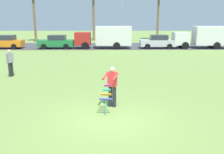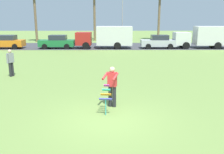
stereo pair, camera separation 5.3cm
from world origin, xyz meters
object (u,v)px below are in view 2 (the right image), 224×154
parked_car_silver (159,42)px  person_walker_near (11,62)px  parked_car_orange (6,42)px  parked_truck_red_cab (108,37)px  parked_car_green (57,42)px  parked_truck_white_box (206,37)px  person_kite_flyer (112,85)px  streetlight_pole (122,15)px  kite_held (106,95)px

parked_car_silver → person_walker_near: bearing=-130.3°
parked_car_orange → parked_truck_red_cab: parked_truck_red_cab is taller
parked_car_green → parked_truck_white_box: bearing=0.0°
person_kite_flyer → parked_car_green: 20.93m
streetlight_pole → parked_truck_white_box: bearing=-38.3°
kite_held → person_walker_near: size_ratio=0.65×
kite_held → parked_car_orange: (-12.29, 20.66, 0.03)m
parked_car_orange → parked_car_green: size_ratio=1.00×
parked_truck_white_box → person_walker_near: 22.90m
parked_car_silver → parked_truck_white_box: 5.68m
parked_car_orange → person_kite_flyer: bearing=-57.8°
streetlight_pole → parked_truck_red_cab: bearing=-105.6°
kite_held → parked_car_orange: parked_car_orange is taller
parked_car_silver → streetlight_pole: bearing=117.7°
parked_truck_red_cab → parked_truck_white_box: same height
person_kite_flyer → streetlight_pole: size_ratio=0.25×
parked_car_silver → person_walker_near: 18.84m
kite_held → parked_truck_white_box: bearing=60.5°
parked_truck_red_cab → parked_truck_white_box: 11.80m
parked_car_green → parked_truck_red_cab: size_ratio=0.63×
parked_car_orange → parked_car_silver: bearing=-0.0°
kite_held → streetlight_pole: 28.56m
parked_truck_red_cab → parked_car_green: bearing=-180.0°
parked_car_green → streetlight_pole: 11.67m
kite_held → parked_truck_white_box: (11.68, 20.66, 0.66)m
person_walker_near → streetlight_pole: bearing=69.6°
parked_truck_red_cab → parked_truck_white_box: bearing=0.0°
streetlight_pole → person_walker_near: 23.67m
kite_held → parked_car_silver: bearing=73.7°
kite_held → person_walker_near: person_walker_near is taller
parked_car_orange → parked_car_green: 6.10m
parked_truck_red_cab → streetlight_pole: size_ratio=0.96×
parked_car_green → streetlight_pole: bearing=42.9°
parked_car_silver → streetlight_pole: size_ratio=0.60×
parked_car_orange → streetlight_pole: size_ratio=0.60×
parked_truck_red_cab → parked_car_silver: (6.16, -0.00, -0.64)m
parked_car_orange → parked_car_silver: 18.33m
parked_car_green → streetlight_pole: streetlight_pole is taller
person_kite_flyer → parked_car_green: size_ratio=0.41×
parked_car_silver → person_walker_near: person_walker_near is taller
parked_car_orange → person_walker_near: person_walker_near is taller
person_kite_flyer → person_walker_near: 8.46m
person_kite_flyer → person_walker_near: (-6.39, 5.55, -0.02)m
kite_held → parked_truck_red_cab: size_ratio=0.17×
parked_car_silver → parked_truck_white_box: size_ratio=0.63×
parked_truck_red_cab → person_walker_near: (-6.02, -14.37, -0.48)m
parked_car_orange → parked_truck_white_box: 23.98m
person_walker_near → person_kite_flyer: bearing=-41.0°
person_kite_flyer → parked_car_silver: (5.79, 19.91, -0.18)m
person_kite_flyer → parked_car_orange: bearing=122.2°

